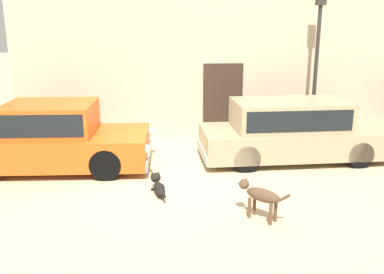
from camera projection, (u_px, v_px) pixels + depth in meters
The scene contains 6 objects.
ground_plane at pixel (156, 183), 8.62m from camera, with size 80.00×80.00×0.00m, color tan.
parked_sedan_nearest at pixel (53, 137), 9.33m from camera, with size 4.34×1.97×1.48m.
parked_sedan_second at pixel (291, 129), 9.93m from camera, with size 4.51×1.80×1.42m.
stray_dog_spotted at pixel (158, 186), 8.03m from camera, with size 0.32×0.98×0.36m.
stray_dog_tan at pixel (260, 195), 6.95m from camera, with size 0.76×0.76×0.65m.
street_lamp at pixel (317, 50), 10.93m from camera, with size 0.22×0.22×3.87m.
Camera 1 is at (0.06, -8.11, 3.17)m, focal length 39.41 mm.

